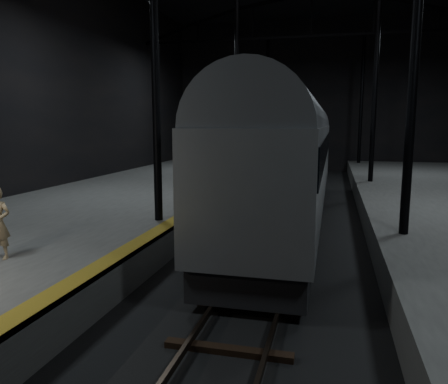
% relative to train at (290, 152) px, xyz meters
% --- Properties ---
extents(ground, '(44.00, 44.00, 0.00)m').
position_rel_train_xyz_m(ground, '(0.00, -1.19, -2.99)').
color(ground, black).
rests_on(ground, ground).
extents(platform_left, '(9.00, 43.80, 1.00)m').
position_rel_train_xyz_m(platform_left, '(-7.50, -1.19, -2.49)').
color(platform_left, '#50504D').
rests_on(platform_left, ground).
extents(tactile_strip, '(0.50, 43.80, 0.01)m').
position_rel_train_xyz_m(tactile_strip, '(-3.25, -1.19, -1.98)').
color(tactile_strip, olive).
rests_on(tactile_strip, platform_left).
extents(track, '(2.40, 43.00, 0.24)m').
position_rel_train_xyz_m(track, '(0.00, -1.19, -2.92)').
color(track, '#3F3328').
rests_on(track, ground).
extents(train, '(3.00, 20.03, 5.36)m').
position_rel_train_xyz_m(train, '(0.00, 0.00, 0.00)').
color(train, '#9EA2A6').
rests_on(train, ground).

